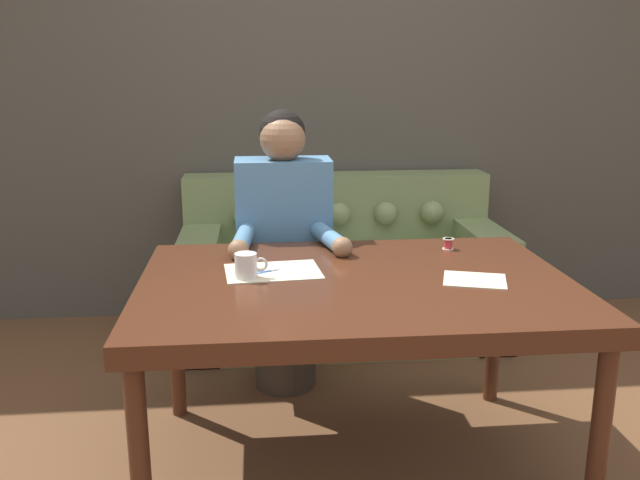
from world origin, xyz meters
The scene contains 10 objects.
ground_plane centered at (0.00, 0.00, 0.00)m, with size 16.00×16.00×0.00m, color brown.
wall_back centered at (0.00, 1.80, 1.30)m, with size 8.00×0.06×2.60m.
dining_table centered at (-0.12, 0.10, 0.66)m, with size 1.48×1.04×0.73m.
couch centered at (0.00, 1.41, 0.31)m, with size 1.70×0.77×0.85m.
person centered at (-0.33, 0.78, 0.63)m, with size 0.48×0.59×1.26m.
pattern_paper_main centered at (-0.40, 0.21, 0.73)m, with size 0.35×0.27×0.00m.
pattern_paper_offcut centered at (0.28, 0.04, 0.73)m, with size 0.25×0.23×0.00m.
scissors centered at (-0.43, 0.20, 0.73)m, with size 0.24×0.14×0.01m.
mug centered at (-0.49, 0.14, 0.77)m, with size 0.11×0.08×0.09m.
thread_spool centered at (0.30, 0.44, 0.75)m, with size 0.04×0.04×0.05m.
Camera 1 is at (-0.45, -2.09, 1.43)m, focal length 38.00 mm.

